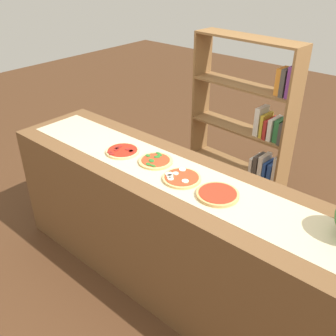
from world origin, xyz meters
TOP-DOWN VIEW (x-y plane):
  - ground_plane at (0.00, 0.00)m, footprint 12.00×12.00m
  - counter at (0.00, 0.00)m, footprint 2.50×0.63m
  - parchment_paper at (0.00, 0.00)m, footprint 2.35×0.38m
  - pizza_pepperoni_0 at (-0.39, -0.02)m, footprint 0.23×0.23m
  - pizza_spinach_1 at (-0.13, 0.03)m, footprint 0.22×0.22m
  - pizza_mozzarella_2 at (0.13, -0.03)m, footprint 0.23×0.23m
  - pizza_plain_3 at (0.39, -0.03)m, footprint 0.24×0.24m
  - bookshelf at (-0.05, 1.15)m, footprint 0.94×0.28m

SIDE VIEW (x-z plane):
  - ground_plane at x=0.00m, z-range 0.00..0.00m
  - counter at x=0.00m, z-range 0.00..0.92m
  - bookshelf at x=-0.05m, z-range -0.06..1.47m
  - parchment_paper at x=0.00m, z-range 0.92..0.92m
  - pizza_spinach_1 at x=-0.13m, z-range 0.92..0.94m
  - pizza_mozzarella_2 at x=0.13m, z-range 0.92..0.94m
  - pizza_pepperoni_0 at x=-0.39m, z-range 0.92..0.94m
  - pizza_plain_3 at x=0.39m, z-range 0.92..0.94m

